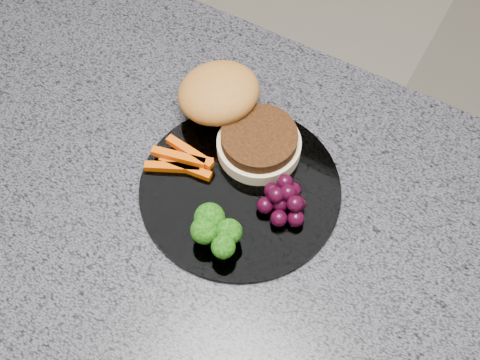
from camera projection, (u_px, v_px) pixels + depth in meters
name	position (u px, v px, depth m)	size (l,w,h in m)	color
island_cabinet	(238.00, 334.00, 1.24)	(1.20, 0.60, 0.86)	#50301B
countertop	(237.00, 224.00, 0.86)	(1.20, 0.60, 0.04)	#53545F
plate	(240.00, 189.00, 0.86)	(0.26, 0.26, 0.01)	white
burger	(233.00, 112.00, 0.89)	(0.22, 0.17, 0.06)	beige
carrot_sticks	(182.00, 160.00, 0.87)	(0.09, 0.06, 0.02)	#DB4F03
broccoli	(215.00, 229.00, 0.80)	(0.07, 0.06, 0.05)	#597C2D
grape_bunch	(284.00, 200.00, 0.83)	(0.07, 0.07, 0.04)	black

